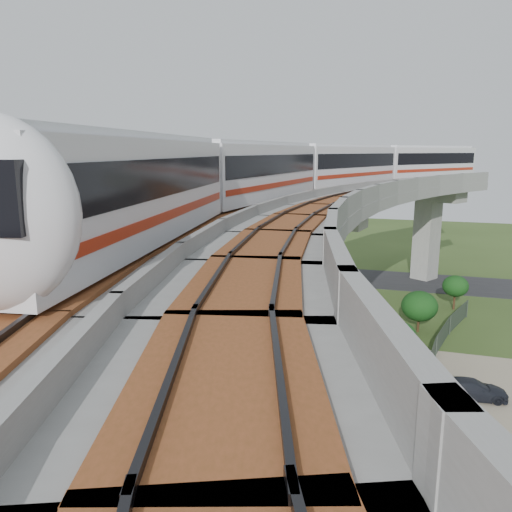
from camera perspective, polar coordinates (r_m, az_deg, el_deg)
name	(u,v)px	position (r m, az deg, el deg)	size (l,w,h in m)	color
ground	(257,408)	(27.94, 0.10, -16.95)	(160.00, 160.00, 0.00)	#32471C
asphalt_road	(337,276)	(55.53, 9.21, -2.27)	(60.00, 8.00, 0.03)	#232326
viaduct	(334,246)	(24.04, 8.90, 1.13)	(19.58, 73.98, 11.40)	#99968E
metro_train	(332,168)	(36.50, 8.66, 9.93)	(18.14, 59.88, 3.64)	silver
fence	(452,424)	(26.77, 21.51, -17.41)	(3.87, 38.73, 1.50)	#2D382D
tree_0	(455,286)	(46.28, 21.83, -3.21)	(2.17, 2.17, 3.02)	#382314
tree_1	(419,306)	(39.69, 18.18, -5.47)	(2.69, 2.69, 3.18)	#382314
tree_2	(401,334)	(33.93, 16.28, -8.59)	(1.82, 1.82, 2.67)	#382314
tree_3	(396,359)	(30.04, 15.66, -11.29)	(1.98, 1.98, 2.73)	#382314
tree_4	(393,450)	(20.97, 15.43, -20.63)	(3.08, 3.08, 3.67)	#382314
car_dark	(472,389)	(30.97, 23.48, -13.77)	(1.52, 3.73, 1.08)	black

